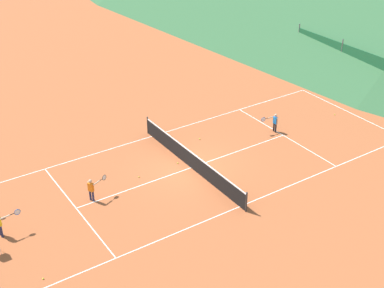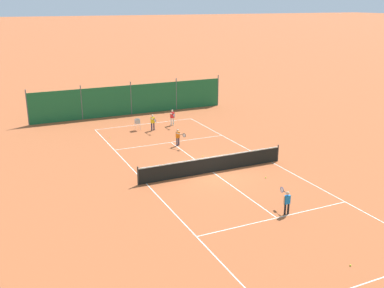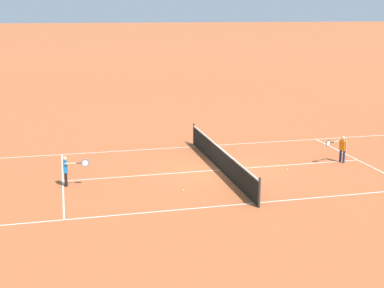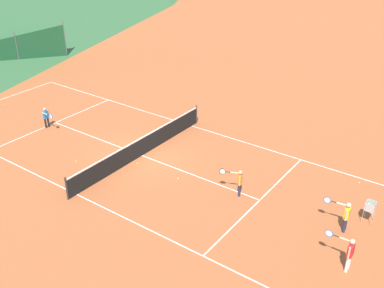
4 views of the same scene
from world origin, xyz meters
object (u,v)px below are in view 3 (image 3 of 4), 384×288
tennis_ball_far_corner (371,138)px  tennis_ball_near_corner (234,174)px  tennis_net (220,158)px  tennis_ball_mid_court (183,190)px  player_near_baseline (67,169)px  tennis_ball_alley_left (287,169)px  player_far_baseline (342,147)px

tennis_ball_far_corner → tennis_ball_near_corner: size_ratio=1.00×
tennis_net → tennis_ball_near_corner: size_ratio=139.09×
tennis_ball_far_corner → tennis_net: bearing=111.3°
tennis_net → tennis_ball_mid_court: bearing=137.4°
player_near_baseline → tennis_ball_alley_left: bearing=-90.3°
tennis_net → player_far_baseline: size_ratio=7.80×
tennis_ball_mid_court → tennis_ball_near_corner: bearing=-57.8°
player_near_baseline → tennis_ball_near_corner: bearing=-90.8°
player_near_baseline → tennis_ball_alley_left: 8.96m
tennis_net → player_near_baseline: bearing=95.9°
tennis_ball_alley_left → tennis_net: bearing=75.7°
tennis_net → tennis_ball_far_corner: bearing=-68.7°
tennis_net → tennis_ball_alley_left: bearing=-104.3°
tennis_net → player_far_baseline: player_far_baseline is taller
player_near_baseline → tennis_ball_far_corner: bearing=-74.6°
player_far_baseline → tennis_ball_far_corner: size_ratio=17.84×
tennis_ball_mid_court → tennis_net: bearing=-42.6°
tennis_ball_far_corner → tennis_ball_mid_court: (-5.90, 11.39, 0.00)m
tennis_net → tennis_ball_near_corner: tennis_net is taller
player_near_baseline → tennis_ball_far_corner: 16.11m
tennis_ball_far_corner → tennis_ball_near_corner: same height
player_near_baseline → tennis_ball_far_corner: size_ratio=17.47×
tennis_net → player_near_baseline: (-0.64, 6.22, 0.18)m
tennis_ball_near_corner → tennis_ball_mid_court: bearing=122.2°
tennis_ball_mid_court → tennis_ball_near_corner: (1.55, -2.46, 0.00)m
tennis_net → tennis_ball_mid_court: size_ratio=139.09×
tennis_ball_alley_left → tennis_ball_near_corner: (-0.04, 2.35, 0.00)m
tennis_ball_alley_left → tennis_ball_mid_court: (-1.59, 4.81, 0.00)m
player_far_baseline → tennis_ball_alley_left: (-0.52, 2.76, -0.66)m
player_far_baseline → tennis_ball_far_corner: (3.79, -3.83, -0.66)m
tennis_ball_alley_left → tennis_ball_near_corner: bearing=91.0°
tennis_ball_near_corner → player_far_baseline: bearing=-83.7°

